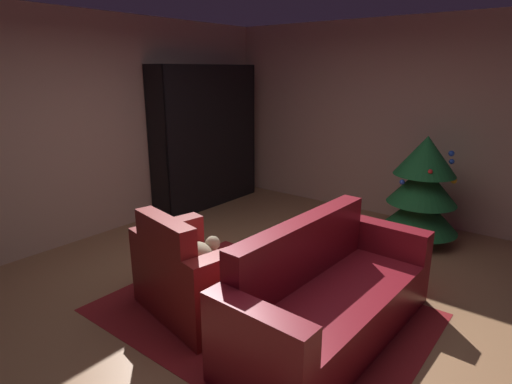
% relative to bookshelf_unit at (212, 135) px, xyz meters
% --- Properties ---
extents(ground_plane, '(7.32, 7.32, 0.00)m').
position_rel_bookshelf_unit_xyz_m(ground_plane, '(2.45, -1.94, -1.06)').
color(ground_plane, '#986945').
extents(wall_back, '(5.49, 0.06, 2.69)m').
position_rel_bookshelf_unit_xyz_m(wall_back, '(2.45, 1.14, 0.28)').
color(wall_back, tan).
rests_on(wall_back, ground).
extents(wall_left, '(0.06, 6.22, 2.69)m').
position_rel_bookshelf_unit_xyz_m(wall_left, '(-0.26, -1.94, 0.28)').
color(wall_left, tan).
rests_on(wall_left, ground).
extents(area_rug, '(2.63, 1.97, 0.01)m').
position_rel_bookshelf_unit_xyz_m(area_rug, '(2.52, -2.05, -1.06)').
color(area_rug, maroon).
rests_on(area_rug, ground).
extents(bookshelf_unit, '(0.38, 1.86, 2.09)m').
position_rel_bookshelf_unit_xyz_m(bookshelf_unit, '(0.00, 0.00, 0.00)').
color(bookshelf_unit, black).
rests_on(bookshelf_unit, ground).
extents(armchair_red, '(1.15, 0.86, 0.91)m').
position_rel_bookshelf_unit_xyz_m(armchair_red, '(2.04, -2.39, -0.73)').
color(armchair_red, maroon).
rests_on(armchair_red, ground).
extents(couch_red, '(0.86, 2.05, 0.90)m').
position_rel_bookshelf_unit_xyz_m(couch_red, '(3.10, -1.96, -0.76)').
color(couch_red, maroon).
rests_on(couch_red, ground).
extents(coffee_table, '(0.63, 0.63, 0.43)m').
position_rel_bookshelf_unit_xyz_m(coffee_table, '(2.56, -2.14, -0.68)').
color(coffee_table, black).
rests_on(coffee_table, ground).
extents(book_stack_on_table, '(0.22, 0.19, 0.06)m').
position_rel_bookshelf_unit_xyz_m(book_stack_on_table, '(2.51, -2.09, -0.60)').
color(book_stack_on_table, '#B93225').
rests_on(book_stack_on_table, coffee_table).
extents(bottle_on_table, '(0.06, 0.06, 0.22)m').
position_rel_bookshelf_unit_xyz_m(bottle_on_table, '(2.70, -2.05, -0.54)').
color(bottle_on_table, navy).
rests_on(bottle_on_table, coffee_table).
extents(decorated_tree, '(0.90, 0.90, 1.30)m').
position_rel_bookshelf_unit_xyz_m(decorated_tree, '(3.05, 0.38, -0.39)').
color(decorated_tree, brown).
rests_on(decorated_tree, ground).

